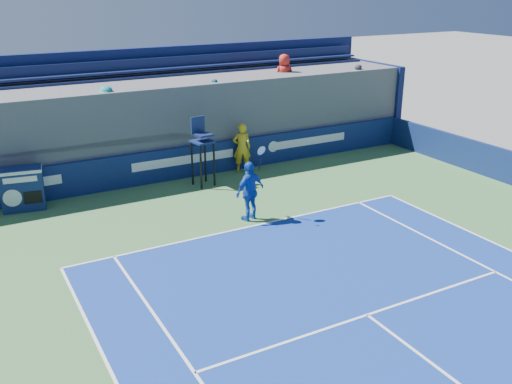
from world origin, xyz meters
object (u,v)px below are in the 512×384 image
match_clock (22,188)px  tennis_player (250,191)px  umpire_chair (202,144)px  ball_person (242,148)px

match_clock → tennis_player: tennis_player is taller
umpire_chair → tennis_player: (-0.02, -3.63, -0.58)m
umpire_chair → ball_person: bearing=18.8°
match_clock → tennis_player: 7.33m
umpire_chair → tennis_player: tennis_player is taller
ball_person → match_clock: 7.92m
ball_person → umpire_chair: (-1.92, -0.65, 0.56)m
tennis_player → umpire_chair: bearing=89.6°
ball_person → tennis_player: size_ratio=0.74×
tennis_player → ball_person: bearing=65.6°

